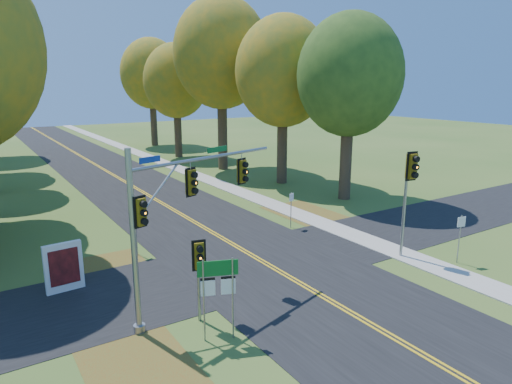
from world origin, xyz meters
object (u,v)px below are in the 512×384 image
traffic_mast (175,207)px  route_sign_cluster (218,283)px  east_signal_pole (410,178)px  info_kiosk (64,268)px

traffic_mast → route_sign_cluster: size_ratio=2.36×
east_signal_pole → info_kiosk: east_signal_pole is taller
east_signal_pole → info_kiosk: size_ratio=2.53×
east_signal_pole → traffic_mast: bearing=-175.8°
east_signal_pole → info_kiosk: 15.29m
route_sign_cluster → traffic_mast: bearing=122.0°
route_sign_cluster → info_kiosk: 7.34m
east_signal_pole → route_sign_cluster: (-10.70, -1.45, -1.91)m
traffic_mast → east_signal_pole: 11.15m
traffic_mast → info_kiosk: size_ratio=3.25×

